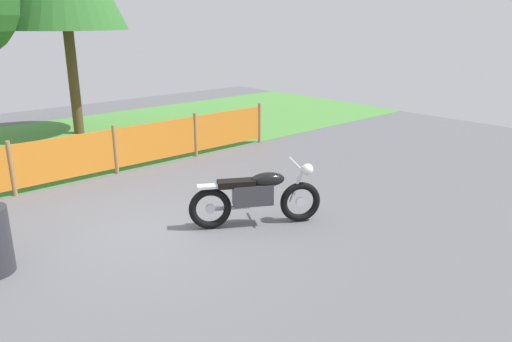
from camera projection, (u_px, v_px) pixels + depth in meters
The scene contains 4 objects.
ground at pixel (146, 231), 7.57m from camera, with size 24.00×24.00×0.02m, color #5B5B60.
grass_verge at pixel (17, 151), 12.06m from camera, with size 24.00×6.63×0.01m, color #4C8C3D.
barrier_fence at pixel (67, 158), 9.54m from camera, with size 10.32×0.08×1.05m.
motorcycle_lead at pixel (257, 196), 7.64m from camera, with size 1.89×1.18×1.00m.
Camera 1 is at (-3.36, -6.31, 3.15)m, focal length 34.11 mm.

